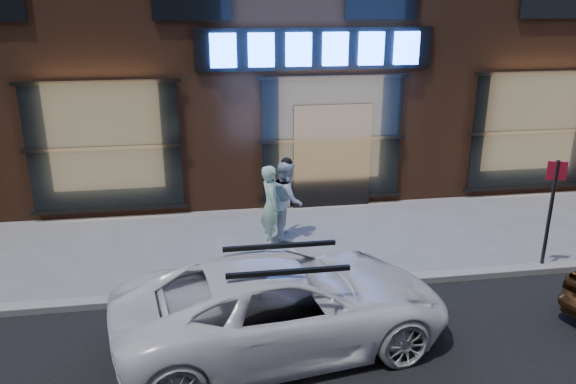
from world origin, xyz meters
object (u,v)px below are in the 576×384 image
Objects in this scene: man_bowtie at (271,205)px; man_cap at (287,199)px; sign_post at (551,205)px; white_suv at (284,304)px.

man_cap is at bearing -53.74° from man_bowtie.
man_bowtie is 0.48m from man_cap.
sign_post is at bearing -116.50° from man_bowtie.
man_bowtie reaches higher than white_suv.
white_suv is 5.21m from sign_post.
man_bowtie is 5.05m from sign_post.
white_suv is 2.27× the size of sign_post.
man_bowtie is at bearing -13.54° from white_suv.
white_suv is (-0.26, -3.45, -0.16)m from man_bowtie.
white_suv is (-0.62, -3.76, -0.16)m from man_cap.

